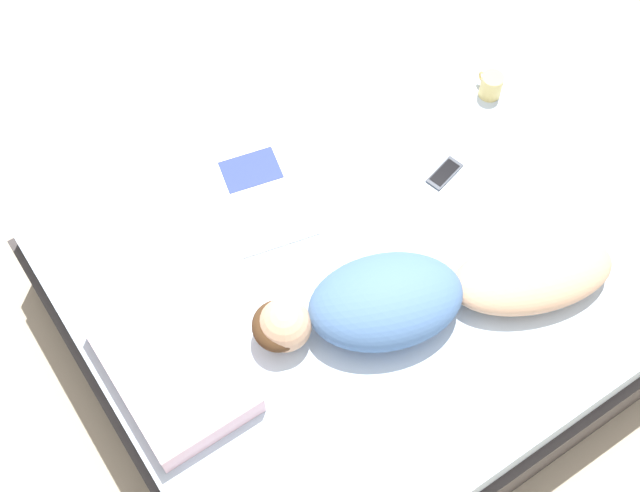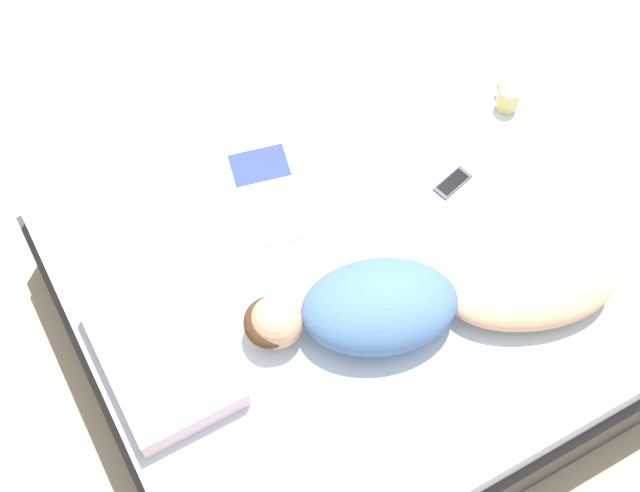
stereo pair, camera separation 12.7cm
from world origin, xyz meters
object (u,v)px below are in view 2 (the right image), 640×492
at_px(cell_phone, 453,183).
at_px(person, 418,303).
at_px(open_magazine, 266,190).
at_px(coffee_mug, 508,98).

bearing_deg(cell_phone, person, 118.98).
xyz_separation_m(person, open_magazine, (0.67, 0.21, -0.09)).
height_order(person, cell_phone, person).
distance_m(person, coffee_mug, 0.94).
distance_m(open_magazine, cell_phone, 0.66).
bearing_deg(open_magazine, coffee_mug, -82.60).
distance_m(open_magazine, coffee_mug, 0.96).
bearing_deg(coffee_mug, cell_phone, 118.28).
height_order(coffee_mug, cell_phone, coffee_mug).
height_order(person, open_magazine, person).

